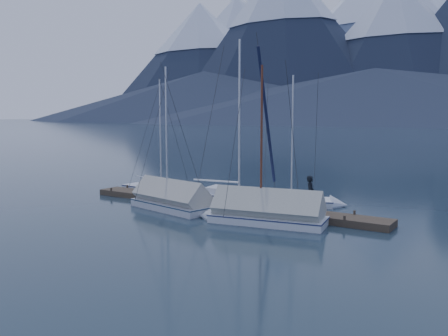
{
  "coord_description": "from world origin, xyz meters",
  "views": [
    {
      "loc": [
        14.02,
        -19.27,
        5.06
      ],
      "look_at": [
        0.0,
        2.0,
        2.2
      ],
      "focal_mm": 38.0,
      "sensor_mm": 36.0,
      "label": 1
    }
  ],
  "objects_px": {
    "sailboat_open_mid": "(248,200)",
    "sailboat_covered_near": "(258,214)",
    "sailboat_open_right": "(299,203)",
    "person": "(310,193)",
    "sailboat_covered_far": "(166,201)",
    "sailboat_open_left": "(166,192)"
  },
  "relations": [
    {
      "from": "sailboat_open_mid",
      "to": "sailboat_open_left",
      "type": "bearing_deg",
      "value": -178.28
    },
    {
      "from": "sailboat_covered_far",
      "to": "sailboat_open_right",
      "type": "bearing_deg",
      "value": 39.67
    },
    {
      "from": "sailboat_covered_far",
      "to": "sailboat_open_mid",
      "type": "bearing_deg",
      "value": 53.29
    },
    {
      "from": "sailboat_covered_far",
      "to": "person",
      "type": "relative_size",
      "value": 4.78
    },
    {
      "from": "sailboat_open_left",
      "to": "person",
      "type": "bearing_deg",
      "value": -8.09
    },
    {
      "from": "sailboat_covered_near",
      "to": "person",
      "type": "distance_m",
      "value": 3.01
    },
    {
      "from": "sailboat_open_mid",
      "to": "person",
      "type": "bearing_deg",
      "value": -20.23
    },
    {
      "from": "sailboat_open_left",
      "to": "person",
      "type": "xyz_separation_m",
      "value": [
        10.6,
        -1.51,
        1.07
      ]
    },
    {
      "from": "sailboat_open_left",
      "to": "sailboat_covered_near",
      "type": "xyz_separation_m",
      "value": [
        9.02,
        -3.94,
        0.26
      ]
    },
    {
      "from": "sailboat_covered_far",
      "to": "person",
      "type": "height_order",
      "value": "sailboat_covered_far"
    },
    {
      "from": "sailboat_open_right",
      "to": "person",
      "type": "distance_m",
      "value": 3.28
    },
    {
      "from": "sailboat_open_mid",
      "to": "sailboat_covered_near",
      "type": "xyz_separation_m",
      "value": [
        3.0,
        -4.12,
        0.23
      ]
    },
    {
      "from": "sailboat_covered_near",
      "to": "sailboat_covered_far",
      "type": "relative_size",
      "value": 0.98
    },
    {
      "from": "sailboat_open_right",
      "to": "sailboat_covered_far",
      "type": "xyz_separation_m",
      "value": [
        -5.7,
        -4.73,
        0.27
      ]
    },
    {
      "from": "sailboat_covered_near",
      "to": "sailboat_covered_far",
      "type": "distance_m",
      "value": 5.88
    },
    {
      "from": "sailboat_covered_near",
      "to": "person",
      "type": "xyz_separation_m",
      "value": [
        1.58,
        2.44,
        0.81
      ]
    },
    {
      "from": "sailboat_covered_near",
      "to": "sailboat_covered_far",
      "type": "bearing_deg",
      "value": 177.44
    },
    {
      "from": "sailboat_open_left",
      "to": "sailboat_covered_far",
      "type": "height_order",
      "value": "sailboat_covered_far"
    },
    {
      "from": "sailboat_open_right",
      "to": "person",
      "type": "bearing_deg",
      "value": -55.44
    },
    {
      "from": "sailboat_open_mid",
      "to": "person",
      "type": "xyz_separation_m",
      "value": [
        4.58,
        -1.69,
        1.03
      ]
    },
    {
      "from": "sailboat_covered_far",
      "to": "person",
      "type": "distance_m",
      "value": 7.81
    },
    {
      "from": "sailboat_open_left",
      "to": "sailboat_open_right",
      "type": "bearing_deg",
      "value": 6.74
    }
  ]
}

